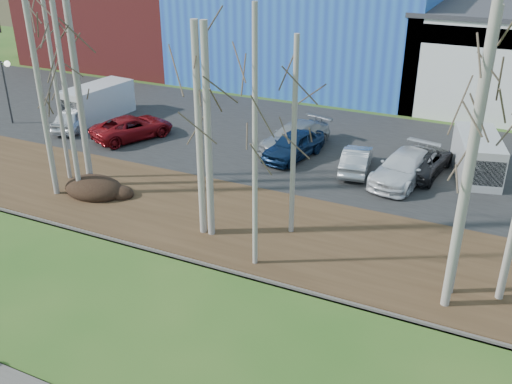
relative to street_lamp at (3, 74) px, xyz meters
The scene contains 27 objects.
river 23.43m from the street_lamp, 33.83° to the right, with size 80.00×8.00×0.90m, color #111C31, non-canonical shape.
far_bank_rocks 21.44m from the street_lamp, 24.57° to the right, with size 80.00×0.80×0.46m, color #47423D, non-canonical shape.
far_bank 20.33m from the street_lamp, 16.23° to the right, with size 80.00×7.00×0.15m, color #382616.
parking_lot 20.15m from the street_lamp, 14.26° to the left, with size 80.00×14.00×0.14m, color black.
building_brick 19.49m from the street_lamp, 104.09° to the left, with size 16.32×12.24×7.80m.
building_blue 23.09m from the street_lamp, 54.95° to the left, with size 20.40×12.24×8.30m.
dirt_mound 13.61m from the street_lamp, 27.24° to the right, with size 3.07×2.17×0.60m, color black.
birch_0 12.42m from the street_lamp, 34.06° to the right, with size 0.26×0.26×10.40m.
birch_1 11.07m from the street_lamp, 28.67° to the right, with size 0.20×0.20×11.42m.
birch_2 12.34m from the street_lamp, 26.08° to the right, with size 0.31×0.31×9.05m.
birch_3 13.14m from the street_lamp, 29.79° to the right, with size 0.24×0.24×10.81m.
birch_4 19.84m from the street_lamp, 20.96° to the right, with size 0.29×0.29×8.77m.
birch_5 22.54m from the street_lamp, 14.02° to the right, with size 0.21×0.21×8.25m.
birch_6 23.15m from the street_lamp, 21.21° to the right, with size 0.19×0.19×9.68m.
birch_7 29.78m from the street_lamp, 15.50° to the right, with size 0.30×0.30×11.63m.
birch_8 29.53m from the street_lamp, 13.94° to the right, with size 0.26×0.26×9.83m.
birch_11 20.21m from the street_lamp, 20.55° to the right, with size 0.29×0.29×8.77m.
street_lamp is the anchor object (origin of this frame).
car_0 5.16m from the street_lamp, 12.16° to the left, with size 1.67×4.16×1.42m, color silver.
car_1 9.28m from the street_lamp, ahead, with size 2.29×4.97×1.38m, color maroon.
car_2 18.91m from the street_lamp, 11.01° to the left, with size 2.07×5.08×1.48m, color gray.
car_3 19.12m from the street_lamp, ahead, with size 1.78×4.43×1.51m, color #0E2143.
car_4 22.73m from the street_lamp, ahead, with size 1.37×3.92×1.29m, color #A6A6A8.
car_5 25.96m from the street_lamp, ahead, with size 2.25×4.88×1.35m, color black.
car_6 25.21m from the street_lamp, ahead, with size 2.10×5.16×1.50m, color silver.
van_white 28.62m from the street_lamp, ahead, with size 3.05×5.08×2.07m.
van_grey 5.78m from the street_lamp, 36.65° to the left, with size 2.58×5.16×2.17m.
Camera 1 is at (10.34, -5.14, 12.14)m, focal length 40.00 mm.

